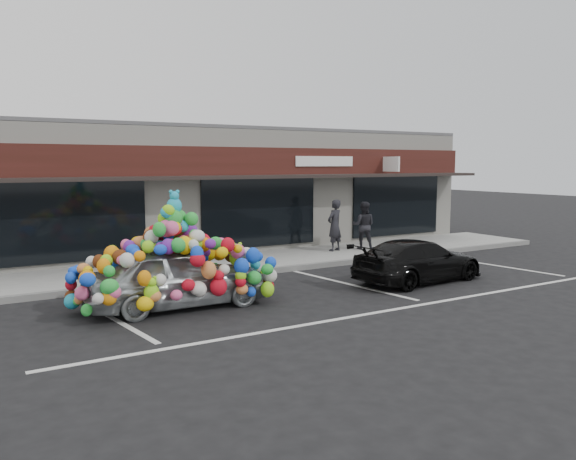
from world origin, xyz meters
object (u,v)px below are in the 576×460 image
black_sedan (418,261)px  pedestrian_a (335,225)px  pedestrian_b (363,225)px  toy_car (176,269)px

black_sedan → pedestrian_a: pedestrian_a is taller
pedestrian_b → toy_car: bearing=65.8°
pedestrian_b → black_sedan: bearing=110.1°
toy_car → black_sedan: 6.36m
toy_car → black_sedan: toy_car is taller
toy_car → pedestrian_b: size_ratio=2.58×
toy_car → pedestrian_b: bearing=-63.5°
toy_car → black_sedan: bearing=-94.8°
toy_car → pedestrian_a: toy_car is taller
pedestrian_a → black_sedan: bearing=63.3°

